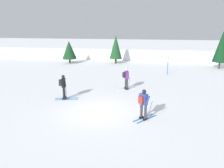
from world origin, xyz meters
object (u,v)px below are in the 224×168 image
at_px(skier_purple, 126,78).
at_px(conifer_far_right, 222,46).
at_px(skier_blue, 143,103).
at_px(conifer_far_centre, 116,47).
at_px(skier_black, 63,86).
at_px(trail_marker_pole, 168,65).
at_px(conifer_far_left, 69,50).

height_order(skier_purple, conifer_far_right, conifer_far_right).
bearing_deg(conifer_far_right, skier_blue, -119.04).
relative_size(skier_blue, conifer_far_centre, 0.48).
xyz_separation_m(skier_black, conifer_far_right, (13.92, 12.73, 1.59)).
bearing_deg(conifer_far_centre, conifer_far_right, -7.48).
bearing_deg(skier_purple, skier_black, -143.63).
relative_size(skier_blue, skier_purple, 1.00).
height_order(skier_blue, trail_marker_pole, trail_marker_pole).
distance_m(skier_purple, trail_marker_pole, 6.74).
distance_m(skier_blue, skier_purple, 5.67).
bearing_deg(conifer_far_centre, skier_purple, -78.17).
bearing_deg(skier_black, skier_blue, -24.86).
distance_m(trail_marker_pole, conifer_far_left, 13.00).
bearing_deg(skier_purple, conifer_far_centre, 101.83).
height_order(skier_blue, conifer_far_left, conifer_far_left).
distance_m(conifer_far_left, conifer_far_centre, 6.02).
bearing_deg(trail_marker_pole, skier_black, -131.84).
distance_m(skier_black, conifer_far_right, 18.93).
xyz_separation_m(skier_purple, conifer_far_left, (-8.33, 10.54, 0.79)).
xyz_separation_m(skier_blue, trail_marker_pole, (2.27, 11.14, 0.01)).
relative_size(skier_purple, conifer_far_left, 0.59).
bearing_deg(conifer_far_centre, conifer_far_left, -172.06).
relative_size(skier_purple, trail_marker_pole, 0.89).
bearing_deg(trail_marker_pole, conifer_far_centre, 136.68).
bearing_deg(conifer_far_left, trail_marker_pole, -22.14).
height_order(trail_marker_pole, conifer_far_left, conifer_far_left).
bearing_deg(skier_blue, conifer_far_right, 60.96).
relative_size(conifer_far_left, conifer_far_centre, 0.80).
bearing_deg(skier_blue, conifer_far_left, 121.30).
relative_size(skier_purple, conifer_far_right, 0.40).
bearing_deg(conifer_far_centre, trail_marker_pole, -43.32).
height_order(skier_blue, conifer_far_right, conifer_far_right).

